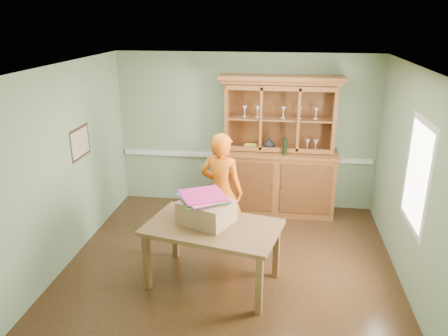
# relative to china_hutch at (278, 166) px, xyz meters

# --- Properties ---
(floor) EXTENTS (4.50, 4.50, 0.00)m
(floor) POSITION_rel_china_hutch_xyz_m (-0.58, -1.73, -0.83)
(floor) COLOR #402C14
(floor) RESTS_ON ground
(ceiling) EXTENTS (4.50, 4.50, 0.00)m
(ceiling) POSITION_rel_china_hutch_xyz_m (-0.58, -1.73, 1.87)
(ceiling) COLOR white
(ceiling) RESTS_ON wall_back
(wall_back) EXTENTS (4.50, 0.00, 4.50)m
(wall_back) POSITION_rel_china_hutch_xyz_m (-0.58, 0.27, 0.52)
(wall_back) COLOR gray
(wall_back) RESTS_ON floor
(wall_left) EXTENTS (0.00, 4.00, 4.00)m
(wall_left) POSITION_rel_china_hutch_xyz_m (-2.83, -1.73, 0.52)
(wall_left) COLOR gray
(wall_left) RESTS_ON floor
(wall_right) EXTENTS (0.00, 4.00, 4.00)m
(wall_right) POSITION_rel_china_hutch_xyz_m (1.67, -1.73, 0.52)
(wall_right) COLOR gray
(wall_right) RESTS_ON floor
(wall_front) EXTENTS (4.50, 0.00, 4.50)m
(wall_front) POSITION_rel_china_hutch_xyz_m (-0.58, -3.73, 0.52)
(wall_front) COLOR gray
(wall_front) RESTS_ON floor
(chair_rail) EXTENTS (4.41, 0.05, 0.08)m
(chair_rail) POSITION_rel_china_hutch_xyz_m (-0.58, 0.24, 0.07)
(chair_rail) COLOR silver
(chair_rail) RESTS_ON wall_back
(framed_map) EXTENTS (0.03, 0.60, 0.46)m
(framed_map) POSITION_rel_china_hutch_xyz_m (-2.81, -1.43, 0.72)
(framed_map) COLOR #372016
(framed_map) RESTS_ON wall_left
(window_panel) EXTENTS (0.03, 0.96, 1.36)m
(window_panel) POSITION_rel_china_hutch_xyz_m (1.65, -2.03, 0.67)
(window_panel) COLOR silver
(window_panel) RESTS_ON wall_right
(china_hutch) EXTENTS (2.01, 0.66, 2.36)m
(china_hutch) POSITION_rel_china_hutch_xyz_m (0.00, 0.00, 0.00)
(china_hutch) COLOR brown
(china_hutch) RESTS_ON floor
(dining_table) EXTENTS (1.80, 1.31, 0.81)m
(dining_table) POSITION_rel_china_hutch_xyz_m (-0.75, -2.32, -0.11)
(dining_table) COLOR brown
(dining_table) RESTS_ON floor
(cardboard_box) EXTENTS (0.76, 0.70, 0.29)m
(cardboard_box) POSITION_rel_china_hutch_xyz_m (-0.85, -2.23, 0.13)
(cardboard_box) COLOR #A68055
(cardboard_box) RESTS_ON dining_table
(kite_stack) EXTENTS (0.70, 0.70, 0.06)m
(kite_stack) POSITION_rel_china_hutch_xyz_m (-0.89, -2.18, 0.31)
(kite_stack) COLOR purple
(kite_stack) RESTS_ON cardboard_box
(person) EXTENTS (0.72, 0.56, 1.75)m
(person) POSITION_rel_china_hutch_xyz_m (-0.78, -1.35, 0.05)
(person) COLOR orange
(person) RESTS_ON floor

